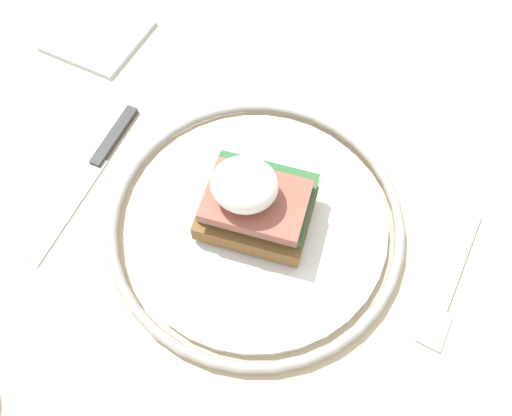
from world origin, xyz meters
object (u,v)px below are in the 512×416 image
object	(u,v)px
plate	(256,221)
napkin	(98,35)
sandwich	(255,202)
fork	(451,284)
knife	(94,167)

from	to	relation	value
plate	napkin	size ratio (longest dim) A/B	2.73
sandwich	napkin	size ratio (longest dim) A/B	0.97
sandwich	fork	xyz separation A→B (m)	(-0.19, 0.01, -0.05)
knife	napkin	bearing A→B (deg)	-66.61
plate	knife	world-z (taller)	plate
plate	napkin	distance (m)	0.31
sandwich	knife	bearing A→B (deg)	-5.23
napkin	sandwich	bearing A→B (deg)	143.23
sandwich	knife	xyz separation A→B (m)	(0.18, -0.02, -0.05)
fork	napkin	distance (m)	0.48
fork	napkin	xyz separation A→B (m)	(0.44, -0.19, 0.00)
plate	napkin	xyz separation A→B (m)	(0.25, -0.19, -0.00)
plate	sandwich	distance (m)	0.04
plate	fork	distance (m)	0.19
sandwich	fork	bearing A→B (deg)	177.76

